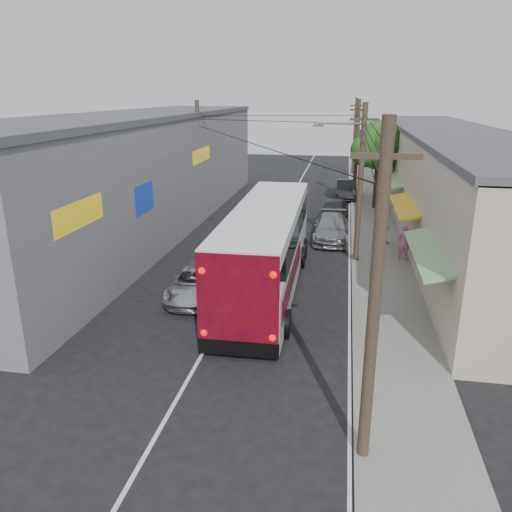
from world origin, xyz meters
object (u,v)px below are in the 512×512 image
(jeepney, at_px, (196,283))
(parked_car_far, at_px, (346,189))
(parked_car_mid, at_px, (334,211))
(pedestrian_near, at_px, (403,242))
(pedestrian_far, at_px, (384,230))
(parked_suv, at_px, (331,228))
(coach_bus, at_px, (267,247))

(jeepney, bearing_deg, parked_car_far, 70.87)
(parked_car_mid, height_order, pedestrian_near, pedestrian_near)
(jeepney, bearing_deg, pedestrian_near, 31.30)
(parked_car_far, height_order, pedestrian_far, pedestrian_far)
(parked_suv, relative_size, parked_car_far, 1.10)
(parked_suv, relative_size, parked_car_mid, 1.12)
(jeepney, relative_size, pedestrian_far, 3.08)
(coach_bus, bearing_deg, pedestrian_far, 54.00)
(parked_car_mid, height_order, parked_car_far, parked_car_mid)
(coach_bus, relative_size, parked_car_far, 2.86)
(parked_car_mid, bearing_deg, coach_bus, -97.95)
(jeepney, relative_size, parked_car_mid, 1.02)
(parked_car_mid, xyz_separation_m, parked_car_far, (0.80, 8.24, -0.02))
(parked_suv, xyz_separation_m, parked_car_far, (0.80, 12.80, 0.02))
(jeepney, height_order, pedestrian_near, pedestrian_near)
(jeepney, bearing_deg, pedestrian_far, 44.44)
(parked_car_far, relative_size, pedestrian_far, 3.07)
(parked_car_mid, height_order, pedestrian_far, pedestrian_far)
(parked_car_far, bearing_deg, parked_suv, -94.31)
(jeepney, bearing_deg, coach_bus, 23.62)
(jeepney, height_order, parked_suv, parked_suv)
(pedestrian_near, bearing_deg, parked_car_far, -82.80)
(parked_suv, xyz_separation_m, pedestrian_far, (3.02, -0.44, 0.13))
(coach_bus, relative_size, jeepney, 2.85)
(jeepney, xyz_separation_m, parked_car_mid, (5.44, 14.46, 0.13))
(parked_suv, height_order, pedestrian_near, pedestrian_near)
(parked_suv, distance_m, parked_car_mid, 4.56)
(jeepney, bearing_deg, parked_suv, 57.46)
(coach_bus, xyz_separation_m, jeepney, (-2.84, -1.47, -1.30))
(parked_suv, height_order, parked_car_far, parked_car_far)
(parked_car_far, bearing_deg, pedestrian_near, -80.26)
(parked_car_mid, distance_m, parked_car_far, 8.28)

